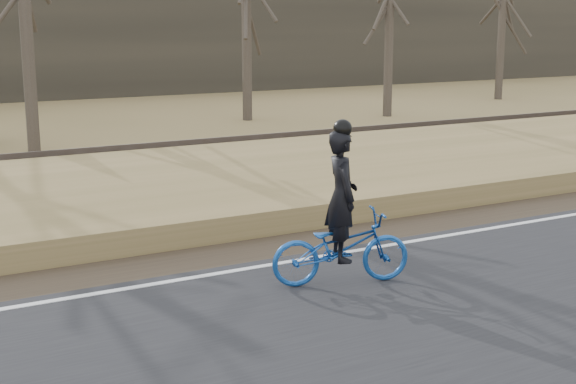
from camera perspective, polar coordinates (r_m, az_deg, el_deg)
ground at (r=12.32m, az=0.46°, el=-5.52°), size 120.00×120.00×0.00m
road at (r=10.33m, az=7.40°, el=-9.00°), size 120.00×6.00×0.06m
edge_line at (r=12.46m, az=0.00°, el=-4.99°), size 120.00×0.12×0.01m
shoulder at (r=13.32m, az=-2.10°, el=-4.06°), size 120.00×1.60×0.04m
embankment at (r=15.92m, az=-7.03°, el=-0.70°), size 120.00×5.00×0.44m
ballast at (r=19.42m, az=-11.28°, el=1.51°), size 120.00×3.00×0.45m
railroad at (r=19.37m, az=-11.32°, el=2.39°), size 120.00×2.40×0.29m
cyclist at (r=11.32m, az=3.80°, el=-2.90°), size 2.11×1.23×2.35m
bare_tree_near_left at (r=24.06m, az=-18.19°, el=12.07°), size 0.36×0.36×7.88m
bare_tree_right at (r=31.82m, az=7.21°, el=11.26°), size 0.36×0.36×6.56m
bare_tree_far_right at (r=39.73m, az=15.04°, el=12.56°), size 0.36×0.36×8.57m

